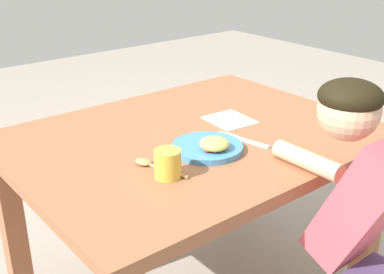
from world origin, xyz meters
The scene contains 7 objects.
dining_table centered at (0.00, 0.00, 0.61)m, with size 1.17×0.90×0.72m.
plate centered at (-0.05, -0.14, 0.74)m, with size 0.22×0.22×0.05m.
fork centered at (0.09, -0.14, 0.73)m, with size 0.06×0.20×0.01m.
spoon centered at (-0.25, -0.11, 0.73)m, with size 0.07×0.18×0.02m.
drinking_cup centered at (-0.25, -0.19, 0.76)m, with size 0.07×0.07×0.08m, color gold.
person centered at (0.09, -0.60, 0.57)m, with size 0.16×0.44×1.01m.
napkin centered at (0.18, 0.01, 0.73)m, with size 0.14×0.16×0.00m, color white.
Camera 1 is at (-0.95, -1.16, 1.35)m, focal length 45.77 mm.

